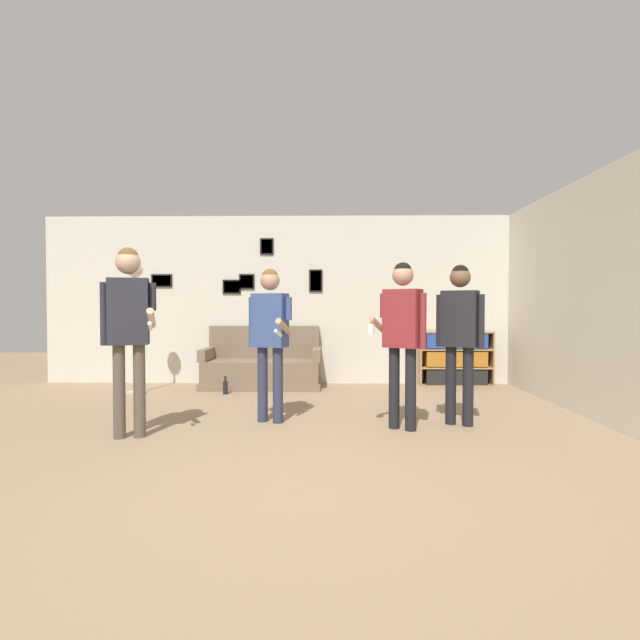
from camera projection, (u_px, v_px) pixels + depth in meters
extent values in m
plane|color=#937A5B|center=(288.00, 494.00, 3.30)|extent=(20.00, 20.00, 0.00)
cube|color=silver|center=(313.00, 300.00, 8.06)|extent=(8.67, 0.06, 2.70)
cube|color=black|center=(247.00, 282.00, 8.03)|extent=(0.25, 0.02, 0.24)
cube|color=gray|center=(247.00, 282.00, 8.02)|extent=(0.20, 0.01, 0.20)
cube|color=black|center=(267.00, 246.00, 8.01)|extent=(0.22, 0.02, 0.26)
cube|color=gray|center=(267.00, 246.00, 8.00)|extent=(0.17, 0.01, 0.22)
cube|color=black|center=(162.00, 281.00, 8.06)|extent=(0.34, 0.02, 0.21)
cube|color=gray|center=(162.00, 281.00, 8.05)|extent=(0.29, 0.01, 0.17)
cube|color=black|center=(232.00, 287.00, 8.04)|extent=(0.29, 0.02, 0.23)
cube|color=#B2B2BC|center=(232.00, 287.00, 8.03)|extent=(0.25, 0.01, 0.18)
cube|color=black|center=(316.00, 281.00, 8.01)|extent=(0.21, 0.02, 0.36)
cube|color=gray|center=(316.00, 281.00, 8.00)|extent=(0.17, 0.01, 0.32)
cube|color=silver|center=(587.00, 297.00, 5.58)|extent=(0.06, 7.16, 2.70)
cube|color=#7A6651|center=(262.00, 384.00, 7.64)|extent=(1.80, 0.80, 0.10)
cube|color=#7A6651|center=(262.00, 371.00, 7.63)|extent=(1.74, 0.74, 0.32)
cube|color=#7A6651|center=(265.00, 342.00, 7.95)|extent=(1.74, 0.14, 0.51)
cube|color=#7A6651|center=(207.00, 354.00, 7.64)|extent=(0.12, 0.74, 0.18)
cube|color=#7A6651|center=(317.00, 354.00, 7.61)|extent=(0.12, 0.74, 0.18)
cube|color=#A87F51|center=(420.00, 358.00, 7.83)|extent=(0.02, 0.30, 0.85)
cube|color=#A87F51|center=(491.00, 358.00, 7.81)|extent=(0.02, 0.30, 0.85)
cube|color=#A87F51|center=(453.00, 357.00, 7.96)|extent=(1.14, 0.01, 0.85)
cube|color=#A87F51|center=(455.00, 385.00, 7.83)|extent=(1.09, 0.30, 0.02)
cube|color=#A87F51|center=(455.00, 332.00, 7.81)|extent=(1.09, 0.30, 0.02)
cube|color=#A87F51|center=(455.00, 367.00, 7.82)|extent=(1.09, 0.30, 0.02)
cube|color=#A87F51|center=(455.00, 349.00, 7.82)|extent=(1.09, 0.30, 0.02)
cube|color=black|center=(455.00, 377.00, 7.82)|extent=(0.94, 0.26, 0.23)
cube|color=#B77023|center=(455.00, 359.00, 7.81)|extent=(0.94, 0.26, 0.23)
cube|color=#2847A3|center=(456.00, 341.00, 7.80)|extent=(0.94, 0.26, 0.23)
cylinder|color=#ADA89E|center=(136.00, 393.00, 7.10)|extent=(0.28, 0.28, 0.03)
cylinder|color=#ADA89E|center=(135.00, 334.00, 7.08)|extent=(0.03, 0.03, 1.63)
sphere|color=silver|center=(135.00, 270.00, 7.05)|extent=(0.22, 0.22, 0.22)
cylinder|color=brown|center=(119.00, 392.00, 4.68)|extent=(0.11, 0.11, 0.88)
cylinder|color=brown|center=(139.00, 391.00, 4.73)|extent=(0.11, 0.11, 0.88)
cube|color=#282833|center=(129.00, 311.00, 4.69)|extent=(0.40, 0.29, 0.63)
sphere|color=#D1A889|center=(128.00, 262.00, 4.67)|extent=(0.23, 0.23, 0.23)
sphere|color=brown|center=(128.00, 258.00, 4.67)|extent=(0.19, 0.19, 0.19)
cylinder|color=#282833|center=(152.00, 297.00, 4.73)|extent=(0.07, 0.07, 0.26)
cylinder|color=#D1A889|center=(151.00, 318.00, 4.60)|extent=(0.15, 0.33, 0.19)
cylinder|color=white|center=(150.00, 326.00, 4.46)|extent=(0.07, 0.15, 0.09)
cylinder|color=#282833|center=(104.00, 314.00, 4.63)|extent=(0.07, 0.07, 0.59)
cylinder|color=#2D334C|center=(263.00, 384.00, 5.37)|extent=(0.11, 0.11, 0.81)
cylinder|color=#2D334C|center=(278.00, 385.00, 5.31)|extent=(0.11, 0.11, 0.81)
cube|color=#384C84|center=(270.00, 320.00, 5.32)|extent=(0.40, 0.30, 0.57)
sphere|color=tan|center=(270.00, 280.00, 5.31)|extent=(0.21, 0.21, 0.21)
sphere|color=brown|center=(270.00, 277.00, 5.31)|extent=(0.18, 0.18, 0.18)
cylinder|color=#384C84|center=(289.00, 309.00, 5.25)|extent=(0.07, 0.07, 0.24)
cylinder|color=tan|center=(284.00, 326.00, 5.13)|extent=(0.15, 0.30, 0.18)
cylinder|color=white|center=(278.00, 333.00, 5.00)|extent=(0.08, 0.14, 0.09)
cylinder|color=#384C84|center=(252.00, 322.00, 5.40)|extent=(0.07, 0.07, 0.54)
cylinder|color=black|center=(394.00, 388.00, 5.08)|extent=(0.11, 0.11, 0.83)
cylinder|color=black|center=(411.00, 389.00, 4.98)|extent=(0.11, 0.11, 0.83)
cube|color=maroon|center=(403.00, 318.00, 5.01)|extent=(0.41, 0.36, 0.59)
sphere|color=tan|center=(403.00, 275.00, 4.99)|extent=(0.21, 0.21, 0.21)
sphere|color=black|center=(403.00, 271.00, 4.99)|extent=(0.18, 0.18, 0.18)
cylinder|color=maroon|center=(423.00, 321.00, 4.89)|extent=(0.07, 0.07, 0.55)
cylinder|color=maroon|center=(383.00, 306.00, 5.12)|extent=(0.07, 0.07, 0.25)
cylinder|color=tan|center=(377.00, 324.00, 5.01)|extent=(0.22, 0.29, 0.19)
cylinder|color=white|center=(371.00, 329.00, 4.90)|extent=(0.08, 0.08, 0.10)
cylinder|color=black|center=(451.00, 385.00, 5.26)|extent=(0.11, 0.11, 0.82)
cylinder|color=black|center=(468.00, 387.00, 5.17)|extent=(0.11, 0.11, 0.82)
cube|color=#232328|center=(460.00, 319.00, 5.19)|extent=(0.41, 0.35, 0.58)
sphere|color=brown|center=(460.00, 277.00, 5.18)|extent=(0.21, 0.21, 0.21)
sphere|color=black|center=(460.00, 273.00, 5.18)|extent=(0.18, 0.18, 0.18)
cylinder|color=#232328|center=(481.00, 321.00, 5.09)|extent=(0.07, 0.07, 0.55)
cylinder|color=#232328|center=(439.00, 321.00, 5.30)|extent=(0.07, 0.07, 0.55)
cylinder|color=black|center=(225.00, 388.00, 7.06)|extent=(0.07, 0.07, 0.18)
cylinder|color=black|center=(225.00, 379.00, 7.06)|extent=(0.03, 0.03, 0.08)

